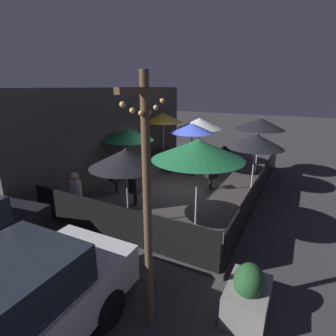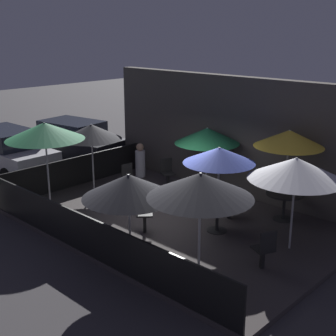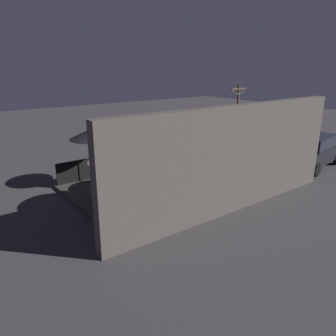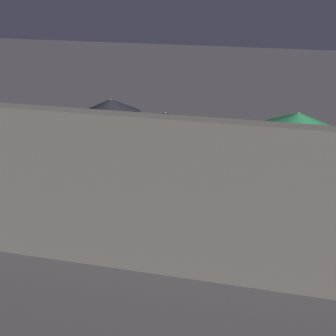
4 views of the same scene
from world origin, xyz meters
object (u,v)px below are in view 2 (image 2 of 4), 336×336
object	(u,v)px
dining_table_0	(284,199)
patio_chair_2	(265,248)
patio_umbrella_4	(129,186)
patio_chair_3	(142,213)
patio_umbrella_0	(289,138)
parked_car_1	(73,140)
patio_umbrella_6	(91,132)
dining_table_1	(217,209)
patio_chair_4	(129,178)
patio_chair_1	(167,172)
parked_car_0	(6,150)
patio_umbrella_7	(296,169)
patio_umbrella_2	(200,185)
patio_chair_0	(230,200)
patio_umbrella_5	(45,131)
patio_umbrella_1	(219,155)
patio_umbrella_3	(207,136)
patron_0	(140,161)

from	to	relation	value
dining_table_0	patio_chair_2	size ratio (longest dim) A/B	1.09
patio_umbrella_4	patio_chair_3	world-z (taller)	patio_umbrella_4
patio_umbrella_0	parked_car_1	bearing A→B (deg)	-178.69
patio_umbrella_6	dining_table_1	size ratio (longest dim) A/B	2.28
patio_chair_3	patio_chair_4	world-z (taller)	patio_chair_3
patio_umbrella_4	patio_chair_4	bearing A→B (deg)	138.38
patio_chair_1	patio_chair_4	bearing A→B (deg)	-86.91
dining_table_1	parked_car_0	world-z (taller)	parked_car_0
patio_umbrella_4	patio_umbrella_7	xyz separation A→B (m)	(2.20, 3.03, 0.18)
patio_umbrella_2	dining_table_0	world-z (taller)	patio_umbrella_2
patio_chair_0	patio_umbrella_5	bearing A→B (deg)	-72.00
dining_table_0	patio_chair_4	bearing A→B (deg)	-162.44
dining_table_1	patio_chair_4	xyz separation A→B (m)	(-3.74, 0.37, -0.08)
patio_umbrella_1	patio_umbrella_2	world-z (taller)	patio_umbrella_2
patio_umbrella_6	parked_car_1	bearing A→B (deg)	153.56
patio_chair_2	patio_chair_0	bearing A→B (deg)	-14.77
patio_umbrella_3	patio_umbrella_5	bearing A→B (deg)	-123.72
patio_chair_2	parked_car_0	xyz separation A→B (m)	(-10.83, -0.10, 0.23)
dining_table_0	dining_table_1	xyz separation A→B (m)	(-0.84, -1.82, -0.01)
patio_umbrella_1	patio_umbrella_2	distance (m)	2.84
patio_umbrella_3	patio_chair_1	world-z (taller)	patio_umbrella_3
patio_umbrella_1	patio_chair_4	size ratio (longest dim) A/B	2.36
patio_umbrella_2	patio_chair_0	bearing A→B (deg)	117.04
patio_umbrella_3	dining_table_1	distance (m)	2.95
patio_umbrella_3	dining_table_0	xyz separation A→B (m)	(2.72, -0.04, -1.29)
patio_umbrella_4	parked_car_1	size ratio (longest dim) A/B	0.46
patio_umbrella_7	dining_table_1	world-z (taller)	patio_umbrella_7
patio_chair_1	dining_table_0	bearing A→B (deg)	29.37
patio_chair_3	parked_car_0	world-z (taller)	parked_car_0
patio_umbrella_7	dining_table_1	distance (m)	2.33
patio_umbrella_2	patio_umbrella_3	xyz separation A→B (m)	(-3.32, 4.31, -0.27)
dining_table_0	dining_table_1	bearing A→B (deg)	-114.74
patio_chair_1	patio_chair_2	xyz separation A→B (m)	(5.20, -2.45, -0.03)
patio_umbrella_1	patio_umbrella_4	bearing A→B (deg)	-97.83
patio_chair_2	parked_car_1	distance (m)	10.70
dining_table_1	parked_car_1	bearing A→B (deg)	169.20
patio_umbrella_6	patio_chair_2	xyz separation A→B (m)	(6.77, -0.69, -1.40)
patio_chair_1	patio_chair_3	xyz separation A→B (m)	(1.93, -2.94, -0.00)
parked_car_1	patio_umbrella_0	bearing A→B (deg)	-6.90
dining_table_0	patio_chair_2	distance (m)	2.93
parked_car_1	parked_car_0	bearing A→B (deg)	-107.70
patio_umbrella_2	patron_0	size ratio (longest dim) A/B	2.04
patio_umbrella_4	patio_chair_2	world-z (taller)	patio_umbrella_4
patio_umbrella_0	patio_umbrella_4	xyz separation A→B (m)	(-1.20, -4.46, -0.47)
patio_chair_2	dining_table_1	bearing A→B (deg)	0.00
patio_umbrella_2	patio_chair_4	distance (m)	6.12
patio_umbrella_0	patio_umbrella_1	distance (m)	2.02
dining_table_0	patio_chair_1	size ratio (longest dim) A/B	1.04
patio_umbrella_1	patio_chair_4	xyz separation A→B (m)	(-3.74, 0.37, -1.49)
parked_car_1	patio_chair_1	bearing A→B (deg)	-8.72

